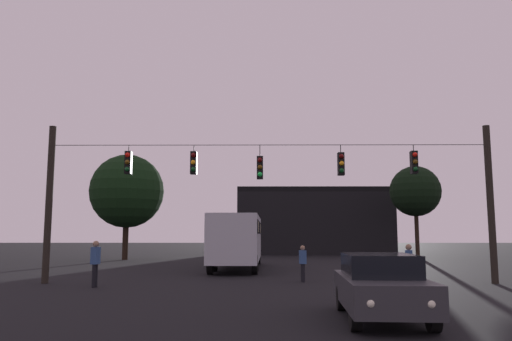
# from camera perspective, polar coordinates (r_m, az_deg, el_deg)

# --- Properties ---
(ground_plane) EXTENTS (168.00, 168.00, 0.00)m
(ground_plane) POSITION_cam_1_polar(r_m,az_deg,el_deg) (28.60, 1.22, -11.29)
(ground_plane) COLOR black
(ground_plane) RESTS_ON ground
(overhead_signal_span) EXTENTS (18.53, 0.44, 6.51)m
(overhead_signal_span) POSITION_cam_1_polar(r_m,az_deg,el_deg) (20.57, 1.43, -2.20)
(overhead_signal_span) COLOR black
(overhead_signal_span) RESTS_ON ground
(city_bus) EXTENTS (2.73, 11.04, 3.00)m
(city_bus) POSITION_cam_1_polar(r_m,az_deg,el_deg) (29.22, -2.10, -7.54)
(city_bus) COLOR #B7BCC6
(city_bus) RESTS_ON ground
(car_near_right) EXTENTS (2.06, 4.42, 1.52)m
(car_near_right) POSITION_cam_1_polar(r_m,az_deg,el_deg) (12.37, 14.11, -12.65)
(car_near_right) COLOR #2D2D33
(car_near_right) RESTS_ON ground
(pedestrian_crossing_left) EXTENTS (0.34, 0.42, 1.63)m
(pedestrian_crossing_left) POSITION_cam_1_polar(r_m,az_deg,el_deg) (18.99, 17.18, -10.22)
(pedestrian_crossing_left) COLOR black
(pedestrian_crossing_left) RESTS_ON ground
(pedestrian_crossing_center) EXTENTS (0.29, 0.39, 1.51)m
(pedestrian_crossing_center) POSITION_cam_1_polar(r_m,az_deg,el_deg) (21.28, 5.39, -10.36)
(pedestrian_crossing_center) COLOR black
(pedestrian_crossing_center) RESTS_ON ground
(pedestrian_crossing_right) EXTENTS (0.29, 0.39, 1.73)m
(pedestrian_crossing_right) POSITION_cam_1_polar(r_m,az_deg,el_deg) (20.06, -17.96, -9.83)
(pedestrian_crossing_right) COLOR black
(pedestrian_crossing_right) RESTS_ON ground
(corner_building) EXTENTS (15.23, 9.54, 6.53)m
(corner_building) POSITION_cam_1_polar(r_m,az_deg,el_deg) (52.58, 6.42, -5.85)
(corner_building) COLOR black
(corner_building) RESTS_ON ground
(tree_left_silhouette) EXTENTS (5.75, 5.75, 8.21)m
(tree_left_silhouette) POSITION_cam_1_polar(r_m,az_deg,el_deg) (40.34, -14.59, -2.32)
(tree_left_silhouette) COLOR black
(tree_left_silhouette) RESTS_ON ground
(tree_behind_building) EXTENTS (4.38, 4.38, 7.87)m
(tree_behind_building) POSITION_cam_1_polar(r_m,az_deg,el_deg) (45.35, 17.81, -2.30)
(tree_behind_building) COLOR black
(tree_behind_building) RESTS_ON ground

